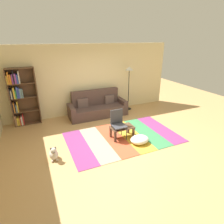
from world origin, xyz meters
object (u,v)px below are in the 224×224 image
at_px(folding_chair, 118,122).
at_px(tv_remote, 122,127).
at_px(pouf, 140,140).
at_px(bookshelf, 20,97).
at_px(dog, 54,154).
at_px(coffee_table, 122,129).
at_px(standing_lamp, 129,74).
at_px(couch, 97,107).

bearing_deg(folding_chair, tv_remote, -12.79).
xyz_separation_m(pouf, tv_remote, (-0.34, 0.50, 0.26)).
xyz_separation_m(pouf, folding_chair, (-0.44, 0.57, 0.42)).
bearing_deg(bookshelf, dog, -75.91).
bearing_deg(bookshelf, coffee_table, -39.69).
distance_m(dog, standing_lamp, 4.45).
distance_m(couch, folding_chair, 1.95).
bearing_deg(couch, pouf, -80.83).
xyz_separation_m(dog, folding_chair, (1.97, 0.35, 0.37)).
height_order(standing_lamp, tv_remote, standing_lamp).
distance_m(coffee_table, dog, 2.12).
height_order(pouf, standing_lamp, standing_lamp).
xyz_separation_m(couch, folding_chair, (-0.04, -1.94, 0.20)).
distance_m(dog, tv_remote, 2.10).
xyz_separation_m(couch, coffee_table, (0.08, -1.99, -0.04)).
relative_size(bookshelf, standing_lamp, 1.10).
bearing_deg(folding_chair, couch, 112.11).
height_order(bookshelf, dog, bookshelf).
bearing_deg(pouf, standing_lamp, 68.24).
height_order(couch, standing_lamp, standing_lamp).
xyz_separation_m(couch, standing_lamp, (1.46, 0.14, 1.18)).
height_order(coffee_table, tv_remote, tv_remote).
relative_size(dog, folding_chair, 0.44).
distance_m(bookshelf, pouf, 4.24).
distance_m(coffee_table, pouf, 0.63).
height_order(couch, coffee_table, couch).
bearing_deg(coffee_table, dog, -171.85).
distance_m(couch, pouf, 2.55).
bearing_deg(standing_lamp, bookshelf, 178.01).
xyz_separation_m(bookshelf, dog, (0.65, -2.58, -0.85)).
bearing_deg(coffee_table, tv_remote, -143.45).
bearing_deg(bookshelf, tv_remote, -40.13).
bearing_deg(coffee_table, bookshelf, 140.31).
bearing_deg(folding_chair, dog, -146.59).
distance_m(couch, standing_lamp, 1.88).
height_order(coffee_table, dog, dog).
xyz_separation_m(bookshelf, pouf, (3.06, -2.79, -0.89)).
relative_size(standing_lamp, folding_chair, 2.02).
height_order(bookshelf, standing_lamp, bookshelf).
bearing_deg(couch, dog, -131.27).
xyz_separation_m(coffee_table, dog, (-2.10, -0.30, -0.14)).
bearing_deg(standing_lamp, dog, -144.99).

